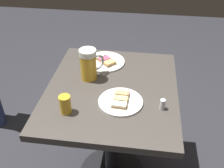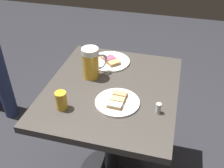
{
  "view_description": "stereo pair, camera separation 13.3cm",
  "coord_description": "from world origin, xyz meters",
  "px_view_note": "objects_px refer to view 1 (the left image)",
  "views": [
    {
      "loc": [
        -1.07,
        -0.15,
        1.54
      ],
      "look_at": [
        0.0,
        0.0,
        0.76
      ],
      "focal_mm": 41.89,
      "sensor_mm": 36.0,
      "label": 1
    },
    {
      "loc": [
        -1.04,
        -0.28,
        1.54
      ],
      "look_at": [
        0.0,
        0.0,
        0.76
      ],
      "focal_mm": 41.89,
      "sensor_mm": 36.0,
      "label": 2
    }
  ],
  "objects_px": {
    "beer_glass_small": "(65,104)",
    "salt_shaker": "(162,104)",
    "beer_mug": "(89,64)",
    "plate_far": "(105,61)",
    "plate_near": "(121,101)"
  },
  "relations": [
    {
      "from": "plate_far",
      "to": "beer_mug",
      "type": "height_order",
      "value": "beer_mug"
    },
    {
      "from": "beer_glass_small",
      "to": "salt_shaker",
      "type": "relative_size",
      "value": 1.74
    },
    {
      "from": "plate_far",
      "to": "beer_mug",
      "type": "xyz_separation_m",
      "value": [
        -0.17,
        0.05,
        0.08
      ]
    },
    {
      "from": "plate_near",
      "to": "salt_shaker",
      "type": "distance_m",
      "value": 0.2
    },
    {
      "from": "plate_near",
      "to": "beer_mug",
      "type": "relative_size",
      "value": 1.24
    },
    {
      "from": "beer_mug",
      "to": "salt_shaker",
      "type": "relative_size",
      "value": 3.32
    },
    {
      "from": "beer_mug",
      "to": "beer_glass_small",
      "type": "xyz_separation_m",
      "value": [
        -0.28,
        0.05,
        -0.04
      ]
    },
    {
      "from": "plate_near",
      "to": "beer_mug",
      "type": "height_order",
      "value": "beer_mug"
    },
    {
      "from": "plate_near",
      "to": "plate_far",
      "type": "distance_m",
      "value": 0.38
    },
    {
      "from": "plate_far",
      "to": "beer_mug",
      "type": "relative_size",
      "value": 1.37
    },
    {
      "from": "beer_mug",
      "to": "beer_glass_small",
      "type": "bearing_deg",
      "value": 170.05
    },
    {
      "from": "plate_far",
      "to": "beer_glass_small",
      "type": "relative_size",
      "value": 2.61
    },
    {
      "from": "plate_far",
      "to": "plate_near",
      "type": "bearing_deg",
      "value": -159.37
    },
    {
      "from": "plate_near",
      "to": "salt_shaker",
      "type": "bearing_deg",
      "value": -95.15
    },
    {
      "from": "plate_far",
      "to": "salt_shaker",
      "type": "relative_size",
      "value": 4.54
    }
  ]
}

